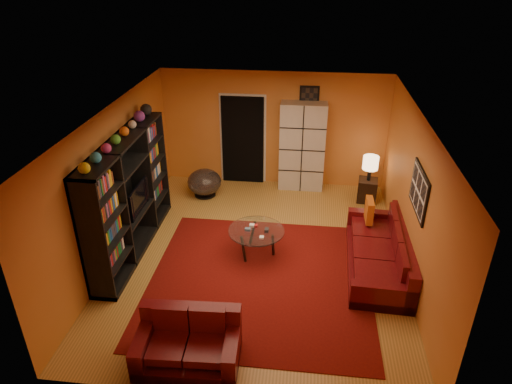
# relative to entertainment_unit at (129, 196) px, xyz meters

# --- Properties ---
(floor) EXTENTS (6.00, 6.00, 0.00)m
(floor) POSITION_rel_entertainment_unit_xyz_m (2.27, 0.00, -1.05)
(floor) COLOR olive
(floor) RESTS_ON ground
(ceiling) EXTENTS (6.00, 6.00, 0.00)m
(ceiling) POSITION_rel_entertainment_unit_xyz_m (2.27, 0.00, 1.55)
(ceiling) COLOR white
(ceiling) RESTS_ON wall_back
(wall_back) EXTENTS (6.00, 0.00, 6.00)m
(wall_back) POSITION_rel_entertainment_unit_xyz_m (2.27, 3.00, 0.25)
(wall_back) COLOR #C46E2B
(wall_back) RESTS_ON floor
(wall_front) EXTENTS (6.00, 0.00, 6.00)m
(wall_front) POSITION_rel_entertainment_unit_xyz_m (2.27, -3.00, 0.25)
(wall_front) COLOR #C46E2B
(wall_front) RESTS_ON floor
(wall_left) EXTENTS (0.00, 6.00, 6.00)m
(wall_left) POSITION_rel_entertainment_unit_xyz_m (-0.23, 0.00, 0.25)
(wall_left) COLOR #C46E2B
(wall_left) RESTS_ON floor
(wall_right) EXTENTS (0.00, 6.00, 6.00)m
(wall_right) POSITION_rel_entertainment_unit_xyz_m (4.78, 0.00, 0.25)
(wall_right) COLOR #C46E2B
(wall_right) RESTS_ON floor
(rug) EXTENTS (3.60, 3.60, 0.01)m
(rug) POSITION_rel_entertainment_unit_xyz_m (2.38, -0.70, -1.04)
(rug) COLOR #4F0A09
(rug) RESTS_ON floor
(doorway) EXTENTS (0.95, 0.10, 2.04)m
(doorway) POSITION_rel_entertainment_unit_xyz_m (1.57, 2.96, -0.03)
(doorway) COLOR black
(doorway) RESTS_ON floor
(wall_art_right) EXTENTS (0.03, 1.00, 0.70)m
(wall_art_right) POSITION_rel_entertainment_unit_xyz_m (4.75, -0.30, 0.55)
(wall_art_right) COLOR black
(wall_art_right) RESTS_ON wall_right
(wall_art_back) EXTENTS (0.42, 0.03, 0.52)m
(wall_art_back) POSITION_rel_entertainment_unit_xyz_m (3.02, 2.98, 1.00)
(wall_art_back) COLOR black
(wall_art_back) RESTS_ON wall_back
(entertainment_unit) EXTENTS (0.45, 3.00, 2.10)m
(entertainment_unit) POSITION_rel_entertainment_unit_xyz_m (0.00, 0.00, 0.00)
(entertainment_unit) COLOR black
(entertainment_unit) RESTS_ON floor
(tv) EXTENTS (0.86, 0.11, 0.49)m
(tv) POSITION_rel_entertainment_unit_xyz_m (0.05, 0.10, -0.08)
(tv) COLOR black
(tv) RESTS_ON entertainment_unit
(sofa) EXTENTS (1.08, 2.42, 0.85)m
(sofa) POSITION_rel_entertainment_unit_xyz_m (4.42, -0.09, -0.77)
(sofa) COLOR #4D0A0F
(sofa) RESTS_ON rug
(loveseat) EXTENTS (1.37, 0.86, 0.85)m
(loveseat) POSITION_rel_entertainment_unit_xyz_m (1.62, -2.42, -0.76)
(loveseat) COLOR #4D0A0F
(loveseat) RESTS_ON rug
(throw_pillow) EXTENTS (0.12, 0.42, 0.42)m
(throw_pillow) POSITION_rel_entertainment_unit_xyz_m (4.22, 0.74, -0.42)
(throw_pillow) COLOR #D26317
(throw_pillow) RESTS_ON sofa
(coffee_table) EXTENTS (0.99, 0.99, 0.49)m
(coffee_table) POSITION_rel_entertainment_unit_xyz_m (2.23, 0.03, -0.60)
(coffee_table) COLOR silver
(coffee_table) RESTS_ON floor
(storage_cabinet) EXTENTS (1.00, 0.45, 1.99)m
(storage_cabinet) POSITION_rel_entertainment_unit_xyz_m (2.93, 2.80, -0.05)
(storage_cabinet) COLOR #BBB6AC
(storage_cabinet) RESTS_ON floor
(bowl_chair) EXTENTS (0.75, 0.75, 0.60)m
(bowl_chair) POSITION_rel_entertainment_unit_xyz_m (0.83, 2.13, -0.73)
(bowl_chair) COLOR black
(bowl_chair) RESTS_ON floor
(side_table) EXTENTS (0.45, 0.45, 0.50)m
(side_table) POSITION_rel_entertainment_unit_xyz_m (4.38, 2.30, -0.80)
(side_table) COLOR black
(side_table) RESTS_ON floor
(table_lamp) EXTENTS (0.33, 0.33, 0.54)m
(table_lamp) POSITION_rel_entertainment_unit_xyz_m (4.38, 2.30, -0.16)
(table_lamp) COLOR black
(table_lamp) RESTS_ON side_table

